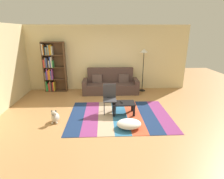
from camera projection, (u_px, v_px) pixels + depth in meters
ground_plane at (110, 113)px, 5.62m from camera, size 14.00×14.00×0.00m
back_wall at (108, 58)px, 7.62m from camera, size 6.80×0.10×2.70m
left_wall at (3, 67)px, 5.76m from camera, size 0.10×5.50×2.70m
rug at (120, 116)px, 5.42m from camera, size 3.02×2.23×0.01m
couch at (111, 84)px, 7.44m from camera, size 2.26×0.80×1.00m
bookshelf at (52, 68)px, 7.40m from camera, size 0.90×0.28×2.05m
coffee_table at (123, 105)px, 5.47m from camera, size 0.69×0.44×0.36m
pouf at (129, 124)px, 4.71m from camera, size 0.65×0.49×0.22m
dog at (55, 117)px, 5.01m from camera, size 0.22×0.35×0.40m
standing_lamp at (144, 56)px, 7.28m from camera, size 0.32×0.32×1.77m
tv_remote at (121, 102)px, 5.46m from camera, size 0.08×0.16×0.02m
folding_chair at (110, 96)px, 5.53m from camera, size 0.40×0.40×0.90m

